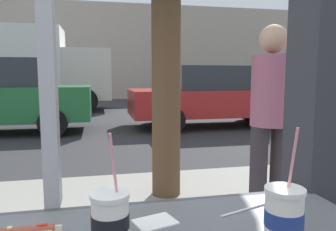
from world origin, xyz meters
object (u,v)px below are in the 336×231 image
Objects in this scene: parked_car_red at (215,95)px; pedestrian at (271,114)px; soda_cup_left at (284,217)px; box_truck at (21,67)px; soda_cup_right at (110,220)px.

pedestrian is at bearing -106.42° from parked_car_red.
box_truck reaches higher than soda_cup_left.
parked_car_red is (2.67, 7.69, -0.19)m from soda_cup_left.
soda_cup_right is 12.71m from box_truck.
soda_cup_right is at bearing -77.35° from box_truck.
soda_cup_left is 12.90m from box_truck.
parked_car_red is at bearing -39.16° from box_truck.
box_truck is at bearing 102.65° from soda_cup_right.
box_truck is at bearing 140.84° from parked_car_red.
soda_cup_right is 2.05m from pedestrian.
box_truck is 11.60m from pedestrian.
soda_cup_right is at bearing -130.27° from pedestrian.
soda_cup_left is at bearing -109.17° from parked_car_red.
parked_car_red is 6.30m from pedestrian.
soda_cup_left reaches higher than soda_cup_right.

